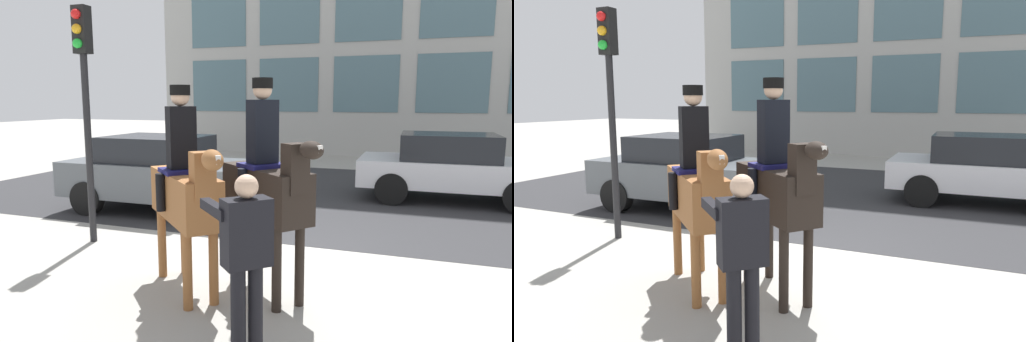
{
  "view_description": "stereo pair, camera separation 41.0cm",
  "coord_description": "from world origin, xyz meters",
  "views": [
    {
      "loc": [
        2.08,
        -6.36,
        2.31
      ],
      "look_at": [
        0.15,
        -0.9,
        1.41
      ],
      "focal_mm": 32.0,
      "sensor_mm": 36.0,
      "label": 1
    },
    {
      "loc": [
        2.46,
        -6.21,
        2.31
      ],
      "look_at": [
        0.15,
        -0.9,
        1.41
      ],
      "focal_mm": 32.0,
      "sensor_mm": 36.0,
      "label": 2
    }
  ],
  "objects": [
    {
      "name": "ground_plane",
      "position": [
        0.0,
        0.0,
        0.0
      ],
      "size": [
        80.0,
        80.0,
        0.0
      ],
      "primitive_type": "plane",
      "color": "#9E9B93"
    },
    {
      "name": "road_surface",
      "position": [
        0.0,
        4.75,
        0.0
      ],
      "size": [
        18.44,
        8.5,
        0.01
      ],
      "color": "#2D2D30",
      "rests_on": "ground_plane"
    },
    {
      "name": "mounted_horse_lead",
      "position": [
        -0.48,
        -1.64,
        1.26
      ],
      "size": [
        1.58,
        1.55,
        2.49
      ],
      "rotation": [
        0.0,
        0.0,
        -0.77
      ],
      "color": "brown",
      "rests_on": "ground_plane"
    },
    {
      "name": "mounted_horse_companion",
      "position": [
        0.46,
        -1.4,
        1.33
      ],
      "size": [
        1.51,
        1.33,
        2.56
      ],
      "rotation": [
        0.0,
        0.0,
        -0.7
      ],
      "color": "black",
      "rests_on": "ground_plane"
    },
    {
      "name": "pedestrian_bystander",
      "position": [
        0.77,
        -2.94,
        1.01
      ],
      "size": [
        0.86,
        0.62,
        1.71
      ],
      "rotation": [
        0.0,
        0.0,
        2.34
      ],
      "color": "black",
      "rests_on": "ground_plane"
    },
    {
      "name": "street_car_near_lane",
      "position": [
        -2.95,
        1.87,
        0.82
      ],
      "size": [
        3.99,
        1.94,
        1.58
      ],
      "color": "#51565B",
      "rests_on": "ground_plane"
    },
    {
      "name": "street_car_far_lane",
      "position": [
        2.84,
        4.95,
        0.81
      ],
      "size": [
        4.12,
        2.06,
        1.55
      ],
      "color": "silver",
      "rests_on": "ground_plane"
    },
    {
      "name": "traffic_light",
      "position": [
        -2.88,
        -0.41,
        2.53
      ],
      "size": [
        0.24,
        0.29,
        3.74
      ],
      "color": "black",
      "rests_on": "ground_plane"
    }
  ]
}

